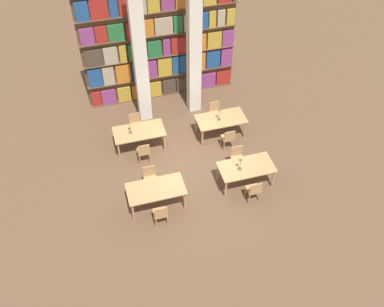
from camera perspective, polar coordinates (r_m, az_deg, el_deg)
ground_plane at (r=15.01m, az=-0.14°, el=-1.56°), size 40.00×40.00×0.00m
bookshelf_bank at (r=16.71m, az=-4.31°, el=15.25°), size 5.98×0.35×5.50m
pillar_left at (r=15.35m, az=-7.08°, el=13.63°), size 0.46×0.46×6.00m
pillar_center at (r=15.71m, az=0.27°, el=14.76°), size 0.46×0.46×6.00m
reading_table_0 at (r=13.37m, az=-4.83°, el=-4.92°), size 1.80×0.95×0.78m
chair_0 at (r=13.06m, az=-4.21°, el=-8.01°), size 0.42×0.40×0.88m
chair_1 at (r=14.03m, az=-5.60°, el=-3.23°), size 0.42×0.40×0.88m
reading_table_1 at (r=14.06m, az=7.24°, el=-2.00°), size 1.80×0.95×0.78m
chair_2 at (r=13.76m, az=8.26°, el=-4.83°), size 0.42×0.40×0.88m
chair_3 at (r=14.69m, az=6.07°, el=-0.50°), size 0.42×0.40×0.88m
desk_lamp_0 at (r=13.66m, az=6.46°, el=-1.15°), size 0.14×0.14×0.48m
reading_table_2 at (r=15.31m, az=-7.07°, el=2.75°), size 1.80×0.95×0.78m
chair_4 at (r=14.90m, az=-6.46°, el=0.26°), size 0.42×0.40×0.88m
chair_5 at (r=16.02m, az=-7.53°, el=3.93°), size 0.42×0.40×0.88m
desk_lamp_1 at (r=15.01m, az=-8.33°, el=3.76°), size 0.14×0.14×0.50m
reading_table_3 at (r=15.74m, az=3.87°, el=4.44°), size 1.80×0.95×0.78m
chair_6 at (r=15.36m, az=4.86°, el=2.08°), size 0.42×0.40×0.88m
chair_7 at (r=16.44m, az=3.09°, el=5.55°), size 0.42×0.40×0.88m
desk_lamp_2 at (r=15.42m, az=3.65°, el=5.50°), size 0.14×0.14×0.50m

